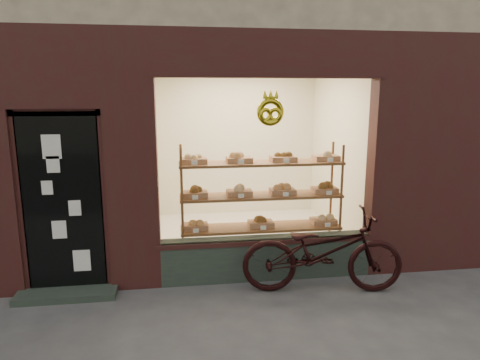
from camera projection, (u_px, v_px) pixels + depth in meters
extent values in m
cube|color=#232E29|center=(267.00, 257.00, 5.56)|extent=(2.70, 0.25, 0.55)
cube|color=black|center=(63.00, 204.00, 4.99)|extent=(0.90, 0.04, 2.15)
cube|color=#232E29|center=(67.00, 294.00, 5.05)|extent=(1.15, 0.35, 0.08)
torus|color=gold|center=(270.00, 112.00, 5.08)|extent=(0.33, 0.07, 0.33)
cube|color=brown|center=(260.00, 261.00, 6.02)|extent=(2.20, 0.45, 0.04)
cube|color=brown|center=(261.00, 227.00, 5.92)|extent=(2.20, 0.45, 0.03)
cube|color=brown|center=(261.00, 196.00, 5.83)|extent=(2.20, 0.45, 0.04)
cube|color=brown|center=(261.00, 163.00, 5.74)|extent=(2.20, 0.45, 0.04)
cylinder|color=brown|center=(182.00, 213.00, 5.52)|extent=(0.04, 0.04, 1.70)
cylinder|color=brown|center=(341.00, 207.00, 5.81)|extent=(0.04, 0.04, 1.70)
cylinder|color=brown|center=(182.00, 206.00, 5.90)|extent=(0.04, 0.04, 1.70)
cylinder|color=brown|center=(331.00, 200.00, 6.19)|extent=(0.04, 0.04, 1.70)
cube|color=brown|center=(195.00, 226.00, 5.78)|extent=(0.34, 0.24, 0.07)
sphere|color=#B58546|center=(195.00, 220.00, 5.76)|extent=(0.11, 0.11, 0.11)
cube|color=white|center=(196.00, 231.00, 5.60)|extent=(0.07, 0.01, 0.05)
cube|color=brown|center=(261.00, 224.00, 5.91)|extent=(0.34, 0.24, 0.07)
sphere|color=#502F16|center=(261.00, 218.00, 5.89)|extent=(0.11, 0.11, 0.11)
cube|color=white|center=(263.00, 228.00, 5.73)|extent=(0.07, 0.01, 0.05)
cube|color=brown|center=(323.00, 221.00, 6.03)|extent=(0.34, 0.24, 0.07)
sphere|color=#E5A971|center=(324.00, 215.00, 6.01)|extent=(0.11, 0.11, 0.11)
cube|color=white|center=(328.00, 225.00, 5.85)|extent=(0.08, 0.01, 0.05)
cube|color=brown|center=(195.00, 194.00, 5.69)|extent=(0.34, 0.24, 0.07)
sphere|color=#502F16|center=(195.00, 188.00, 5.67)|extent=(0.11, 0.11, 0.11)
cube|color=white|center=(195.00, 197.00, 5.51)|extent=(0.07, 0.01, 0.06)
cube|color=brown|center=(239.00, 193.00, 5.77)|extent=(0.34, 0.24, 0.07)
sphere|color=#E5A971|center=(239.00, 187.00, 5.76)|extent=(0.11, 0.11, 0.11)
cube|color=white|center=(241.00, 196.00, 5.59)|extent=(0.08, 0.01, 0.06)
cube|color=brown|center=(282.00, 191.00, 5.86)|extent=(0.34, 0.24, 0.07)
sphere|color=#B58546|center=(283.00, 185.00, 5.84)|extent=(0.11, 0.11, 0.11)
cube|color=white|center=(286.00, 194.00, 5.68)|extent=(0.07, 0.01, 0.06)
cube|color=brown|center=(325.00, 190.00, 5.94)|extent=(0.34, 0.24, 0.07)
sphere|color=#502F16|center=(325.00, 184.00, 5.92)|extent=(0.11, 0.11, 0.11)
cube|color=white|center=(329.00, 193.00, 5.76)|extent=(0.08, 0.01, 0.06)
cube|color=brown|center=(194.00, 161.00, 5.60)|extent=(0.34, 0.24, 0.07)
sphere|color=#E5A971|center=(194.00, 154.00, 5.58)|extent=(0.11, 0.11, 0.11)
cube|color=white|center=(194.00, 163.00, 5.42)|extent=(0.07, 0.01, 0.06)
cube|color=brown|center=(239.00, 160.00, 5.68)|extent=(0.34, 0.24, 0.07)
sphere|color=#B58546|center=(239.00, 153.00, 5.67)|extent=(0.11, 0.11, 0.11)
cube|color=white|center=(241.00, 162.00, 5.50)|extent=(0.08, 0.01, 0.06)
cube|color=brown|center=(283.00, 159.00, 5.77)|extent=(0.34, 0.24, 0.07)
sphere|color=#502F16|center=(283.00, 153.00, 5.75)|extent=(0.11, 0.11, 0.11)
cube|color=white|center=(287.00, 161.00, 5.59)|extent=(0.07, 0.01, 0.06)
cube|color=brown|center=(326.00, 158.00, 5.85)|extent=(0.34, 0.24, 0.07)
sphere|color=#E5A971|center=(326.00, 152.00, 5.83)|extent=(0.11, 0.11, 0.11)
cube|color=white|center=(331.00, 160.00, 5.67)|extent=(0.08, 0.01, 0.06)
imported|color=black|center=(322.00, 251.00, 5.13)|extent=(2.00, 0.94, 1.01)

